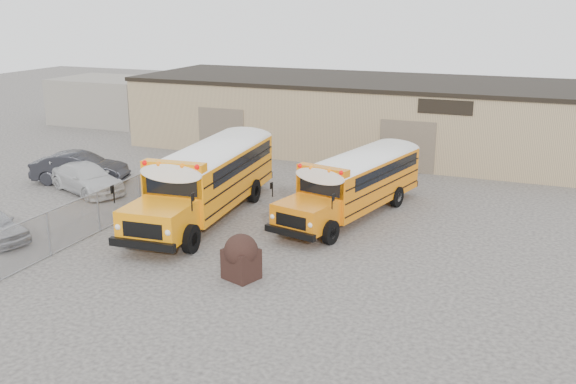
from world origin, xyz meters
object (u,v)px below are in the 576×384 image
at_px(tarp_bundle, 241,256).
at_px(car_dark, 80,168).
at_px(car_white, 87,178).
at_px(school_bus_left, 260,144).
at_px(school_bus_right, 410,155).

xyz_separation_m(tarp_bundle, car_dark, (-13.68, 8.11, -0.01)).
distance_m(tarp_bundle, car_dark, 15.90).
distance_m(tarp_bundle, car_white, 14.03).
distance_m(school_bus_left, tarp_bundle, 13.84).
relative_size(school_bus_right, car_dark, 1.99).
xyz_separation_m(tarp_bundle, car_white, (-12.23, 6.86, -0.12)).
xyz_separation_m(school_bus_right, car_dark, (-16.66, -6.29, -0.82)).
bearing_deg(car_dark, car_white, -146.28).
bearing_deg(tarp_bundle, school_bus_right, 78.28).
bearing_deg(school_bus_right, school_bus_left, -168.95).
height_order(school_bus_left, car_dark, school_bus_left).
height_order(school_bus_right, tarp_bundle, school_bus_right).
xyz_separation_m(school_bus_left, car_white, (-7.12, -5.95, -1.18)).
distance_m(school_bus_left, car_dark, 9.83).
bearing_deg(car_white, school_bus_right, -41.49).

